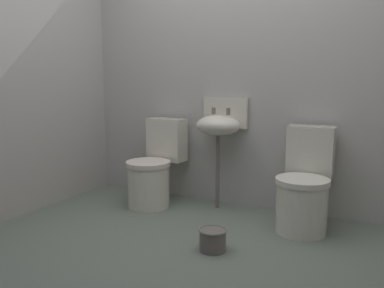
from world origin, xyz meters
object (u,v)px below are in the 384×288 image
at_px(toilet_left, 154,170).
at_px(sink, 219,124).
at_px(bucket, 213,239).
at_px(toilet_right, 304,188).

xyz_separation_m(toilet_left, sink, (0.57, 0.19, 0.43)).
bearing_deg(bucket, toilet_right, 56.46).
height_order(toilet_left, sink, sink).
bearing_deg(sink, toilet_right, -13.31).
xyz_separation_m(toilet_left, toilet_right, (1.36, -0.00, 0.00)).
relative_size(toilet_right, bucket, 3.97).
bearing_deg(toilet_right, toilet_left, -1.18).
distance_m(sink, bucket, 1.16).
bearing_deg(toilet_right, sink, -14.49).
height_order(toilet_left, toilet_right, same).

